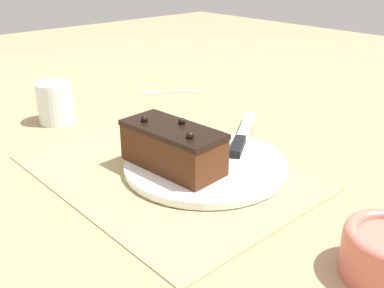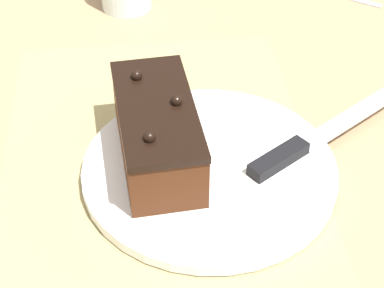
{
  "view_description": "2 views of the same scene",
  "coord_description": "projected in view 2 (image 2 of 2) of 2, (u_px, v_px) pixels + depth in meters",
  "views": [
    {
      "loc": [
        -0.52,
        0.42,
        0.34
      ],
      "look_at": [
        0.0,
        -0.06,
        0.03
      ],
      "focal_mm": 42.0,
      "sensor_mm": 36.0,
      "label": 1
    },
    {
      "loc": [
        -0.53,
        0.02,
        0.48
      ],
      "look_at": [
        -0.02,
        -0.04,
        0.03
      ],
      "focal_mm": 60.0,
      "sensor_mm": 36.0,
      "label": 2
    }
  ],
  "objects": [
    {
      "name": "ground_plane",
      "position": [
        158.0,
        157.0,
        0.71
      ],
      "size": [
        3.0,
        3.0,
        0.0
      ],
      "primitive_type": "plane",
      "color": "#9E7F5B"
    },
    {
      "name": "placemat_woven",
      "position": [
        158.0,
        155.0,
        0.71
      ],
      "size": [
        0.46,
        0.34,
        0.0
      ],
      "primitive_type": "cube",
      "color": "tan",
      "rests_on": "ground_plane"
    },
    {
      "name": "cake_plate",
      "position": [
        209.0,
        170.0,
        0.68
      ],
      "size": [
        0.27,
        0.27,
        0.01
      ],
      "color": "white",
      "rests_on": "placemat_woven"
    },
    {
      "name": "chocolate_cake",
      "position": [
        161.0,
        131.0,
        0.67
      ],
      "size": [
        0.18,
        0.09,
        0.08
      ],
      "rotation": [
        0.0,
        0.0,
        0.07
      ],
      "color": "#472614",
      "rests_on": "cake_plate"
    },
    {
      "name": "serving_knife",
      "position": [
        304.0,
        144.0,
        0.7
      ],
      "size": [
        0.15,
        0.21,
        0.01
      ],
      "rotation": [
        0.0,
        0.0,
        3.73
      ],
      "color": "black",
      "rests_on": "cake_plate"
    }
  ]
}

